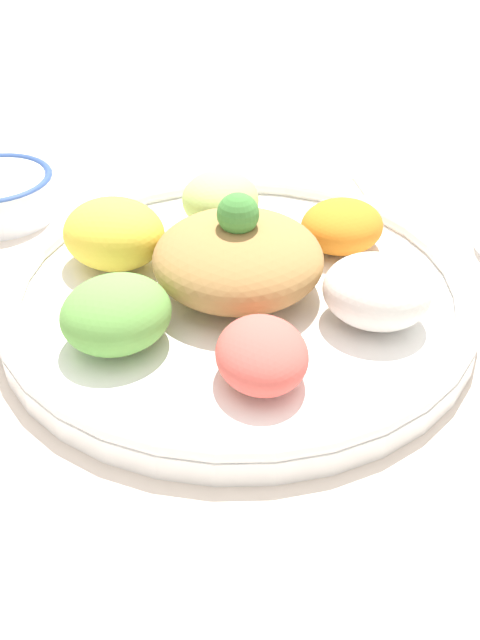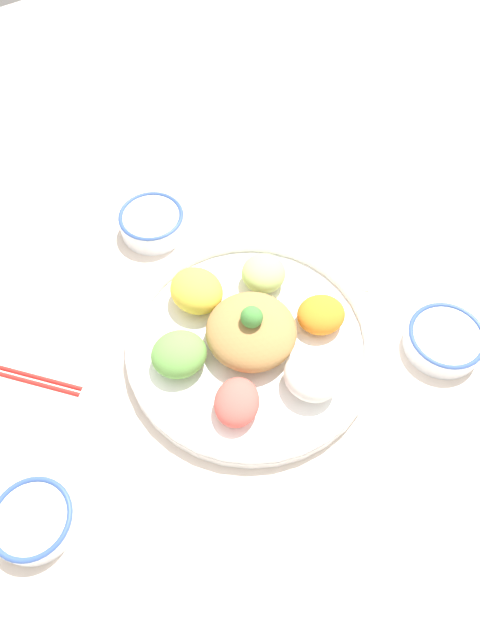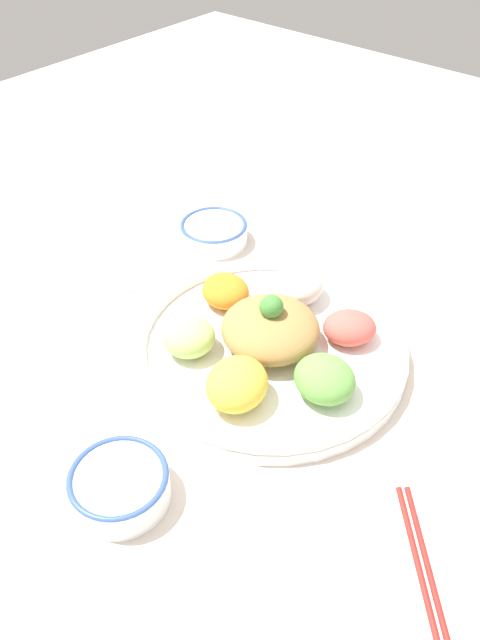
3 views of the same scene
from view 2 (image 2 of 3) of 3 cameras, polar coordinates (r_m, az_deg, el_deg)
The scene contains 7 objects.
ground_plane at distance 0.85m, azimuth 3.27°, elevation -3.83°, with size 2.40×2.40×0.00m, color silver.
salad_platter at distance 0.83m, azimuth 1.05°, elevation -1.92°, with size 0.39×0.39×0.11m.
sauce_bowl_red at distance 0.79m, azimuth -21.16°, elevation -19.29°, with size 0.11×0.11×0.03m.
rice_bowl_blue at distance 0.98m, azimuth -9.36°, elevation 10.27°, with size 0.12×0.12×0.04m.
sauce_bowl_dark at distance 0.89m, azimuth 20.98°, elevation -1.96°, with size 0.12×0.12×0.04m.
chopsticks_pair_near at distance 0.90m, azimuth -22.81°, elevation -5.35°, with size 0.16×0.17×0.01m.
serving_spoon_main at distance 0.98m, azimuth 13.39°, elevation 7.22°, with size 0.11×0.12×0.01m.
Camera 2 is at (-0.25, -0.30, 0.75)m, focal length 30.00 mm.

